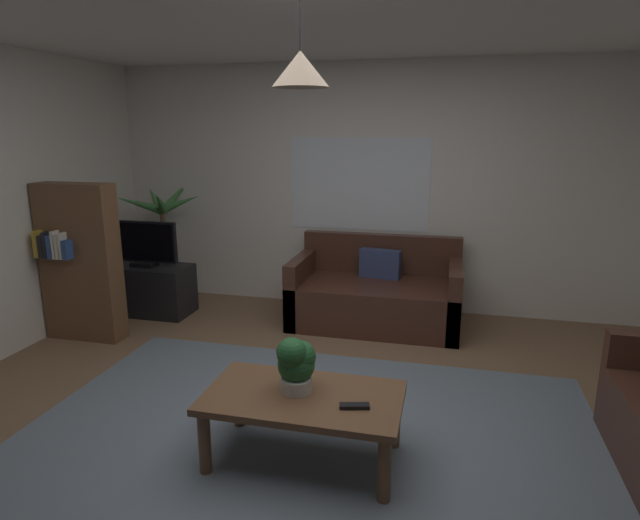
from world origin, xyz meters
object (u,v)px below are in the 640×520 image
object	(u,v)px
potted_plant_on_table	(296,362)
coffee_table	(303,404)
tv_stand	(148,289)
tv	(143,243)
bookshelf_corner	(80,262)
potted_palm_corner	(165,251)
remote_on_table_0	(354,406)
couch_under_window	(376,296)
book_on_table_0	(297,389)
pendant_lamp	(300,69)

from	to	relation	value
potted_plant_on_table	coffee_table	bearing A→B (deg)	-37.55
tv_stand	tv	size ratio (longest dim) A/B	1.23
tv	bookshelf_corner	world-z (taller)	bookshelf_corner
coffee_table	potted_palm_corner	world-z (taller)	potted_palm_corner
coffee_table	remote_on_table_0	bearing A→B (deg)	-14.57
couch_under_window	book_on_table_0	xyz separation A→B (m)	(-0.14, -2.27, 0.15)
book_on_table_0	tv	xyz separation A→B (m)	(-2.18, 2.00, 0.31)
coffee_table	potted_plant_on_table	size ratio (longest dim) A/B	3.37
coffee_table	book_on_table_0	world-z (taller)	book_on_table_0
potted_plant_on_table	bookshelf_corner	distance (m)	2.69
book_on_table_0	remote_on_table_0	size ratio (longest dim) A/B	0.69
potted_plant_on_table	pendant_lamp	bearing A→B (deg)	-37.55
book_on_table_0	potted_palm_corner	world-z (taller)	potted_palm_corner
potted_palm_corner	couch_under_window	bearing A→B (deg)	-4.78
pendant_lamp	couch_under_window	bearing A→B (deg)	87.64
coffee_table	tv_stand	world-z (taller)	tv_stand
bookshelf_corner	pendant_lamp	distance (m)	3.09
remote_on_table_0	tv_stand	world-z (taller)	tv_stand
bookshelf_corner	book_on_table_0	bearing A→B (deg)	-28.53
remote_on_table_0	tv_stand	xyz separation A→B (m)	(-2.53, 2.12, -0.17)
pendant_lamp	book_on_table_0	bearing A→B (deg)	150.81
coffee_table	tv	bearing A→B (deg)	137.71
book_on_table_0	remote_on_table_0	xyz separation A→B (m)	(0.35, -0.10, -0.00)
coffee_table	book_on_table_0	xyz separation A→B (m)	(-0.05, 0.03, 0.08)
potted_plant_on_table	tv	size ratio (longest dim) A/B	0.45
couch_under_window	potted_plant_on_table	size ratio (longest dim) A/B	4.85
coffee_table	bookshelf_corner	distance (m)	2.77
tv_stand	potted_palm_corner	bearing A→B (deg)	93.54
coffee_table	tv_stand	size ratio (longest dim) A/B	1.23
remote_on_table_0	potted_plant_on_table	bearing A→B (deg)	57.56
coffee_table	tv_stand	xyz separation A→B (m)	(-2.22, 2.05, -0.09)
couch_under_window	coffee_table	size ratio (longest dim) A/B	1.44
potted_palm_corner	potted_plant_on_table	bearing A→B (deg)	-48.08
couch_under_window	remote_on_table_0	xyz separation A→B (m)	(0.21, -2.37, 0.15)
tv_stand	potted_palm_corner	size ratio (longest dim) A/B	0.68
tv	coffee_table	bearing A→B (deg)	-42.29
couch_under_window	potted_palm_corner	world-z (taller)	potted_palm_corner
potted_plant_on_table	pendant_lamp	distance (m)	1.55
tv	remote_on_table_0	bearing A→B (deg)	-39.73
remote_on_table_0	tv_stand	size ratio (longest dim) A/B	0.18
tv	potted_palm_corner	bearing A→B (deg)	93.38
potted_plant_on_table	remote_on_table_0	bearing A→B (deg)	-18.30
book_on_table_0	tv_stand	bearing A→B (deg)	137.18
couch_under_window	remote_on_table_0	size ratio (longest dim) A/B	9.92
potted_plant_on_table	bookshelf_corner	size ratio (longest dim) A/B	0.23
remote_on_table_0	bookshelf_corner	bearing A→B (deg)	48.75
couch_under_window	pendant_lamp	bearing A→B (deg)	-92.36
coffee_table	bookshelf_corner	xyz separation A→B (m)	(-2.41, 1.31, 0.36)
potted_plant_on_table	bookshelf_corner	world-z (taller)	bookshelf_corner
coffee_table	pendant_lamp	world-z (taller)	pendant_lamp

